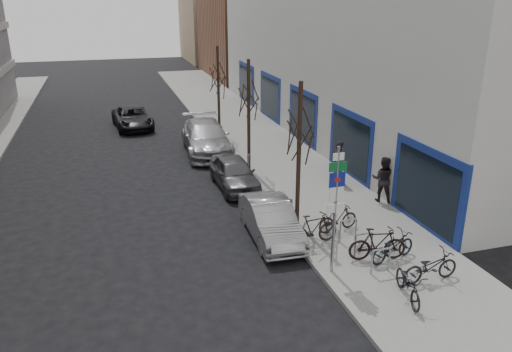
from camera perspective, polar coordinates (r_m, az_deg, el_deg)
ground at (r=15.30m, az=0.20°, el=-12.62°), size 120.00×120.00×0.00m
sidewalk_east at (r=25.17m, az=3.36°, el=1.00°), size 5.00×70.00×0.15m
commercial_building at (r=35.28m, az=19.96°, el=13.55°), size 20.00×32.00×10.00m
brick_building_far at (r=55.11m, az=1.02°, el=15.55°), size 12.00×14.00×8.00m
tan_building_far at (r=69.61m, az=-2.50°, el=16.87°), size 13.00×12.00×9.00m
highway_sign_pole at (r=14.94m, az=9.08°, el=-3.07°), size 0.55×0.10×4.20m
bike_rack at (r=16.79m, az=12.20°, el=-7.36°), size 0.66×2.26×0.83m
tree_near at (r=17.56m, az=5.03°, el=6.26°), size 1.80×1.80×5.50m
tree_mid at (r=23.58m, az=-0.85°, el=9.86°), size 1.80×1.80×5.50m
tree_far at (r=29.81m, az=-4.37°, el=11.93°), size 1.80×1.80×5.50m
meter_front at (r=17.99m, az=3.98°, el=-4.11°), size 0.10×0.08×1.27m
meter_mid at (r=22.86m, az=-0.86°, el=1.28°), size 0.10×0.08×1.27m
meter_back at (r=27.96m, az=-3.98°, el=4.73°), size 0.10×0.08×1.27m
bike_near_left at (r=14.88m, az=17.07°, el=-11.48°), size 0.91×1.86×1.09m
bike_near_right at (r=16.63m, az=13.72°, el=-7.51°), size 1.98×0.95×1.16m
bike_mid_curb at (r=16.75m, az=15.38°, el=-7.56°), size 1.90×1.01×1.11m
bike_mid_inner at (r=17.24m, az=6.58°, el=-6.02°), size 1.95×0.78×1.15m
bike_far_curb at (r=15.93m, az=19.38°, el=-9.49°), size 1.87×0.63×1.13m
bike_far_inner at (r=18.33m, az=9.36°, el=-4.78°), size 1.71×0.76×1.00m
parked_car_front at (r=17.85m, az=1.70°, el=-5.06°), size 1.61×4.24×1.38m
parked_car_mid at (r=22.51m, az=-2.51°, el=0.37°), size 1.72×4.13×1.40m
parked_car_back at (r=27.73m, az=-5.72°, el=4.41°), size 2.75×6.01×1.70m
lane_car at (r=33.91m, az=-13.94°, el=6.48°), size 2.65×5.01×1.34m
pedestrian_near at (r=22.92m, az=9.26°, el=1.62°), size 0.85×0.81×1.95m
pedestrian_far at (r=21.18m, az=14.32°, el=-0.32°), size 0.87×0.82×1.95m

